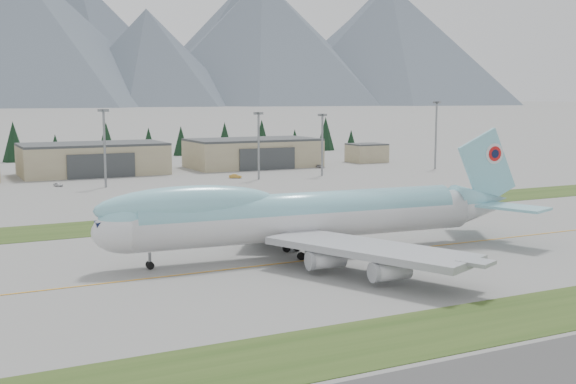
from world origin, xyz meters
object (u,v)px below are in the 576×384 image
hangar_center (93,159)px  service_vehicle_a (58,186)px  hangar_right (253,153)px  boeing_747_freighter (303,215)px  service_vehicle_b (235,178)px  service_vehicle_c (320,168)px

hangar_center → service_vehicle_a: size_ratio=13.44×
hangar_center → hangar_right: size_ratio=1.00×
service_vehicle_a → boeing_747_freighter: bearing=-103.9°
boeing_747_freighter → service_vehicle_b: size_ratio=19.26×
hangar_right → service_vehicle_a: bearing=-158.6°
service_vehicle_a → service_vehicle_c: size_ratio=0.89×
hangar_center → hangar_right: same height
hangar_center → service_vehicle_a: hangar_center is taller
boeing_747_freighter → service_vehicle_c: (75.79, 130.56, -6.86)m
hangar_center → service_vehicle_c: bearing=-10.8°
hangar_center → service_vehicle_c: (80.87, -15.41, -5.39)m
hangar_center → service_vehicle_a: 34.60m
service_vehicle_b → service_vehicle_a: bearing=119.1°
service_vehicle_a → service_vehicle_c: 98.44m
service_vehicle_a → hangar_center: bearing=36.7°
hangar_center → service_vehicle_a: (-16.49, -29.93, -5.39)m
boeing_747_freighter → hangar_center: boeing_747_freighter is taller
hangar_right → service_vehicle_c: (20.87, -15.41, -5.39)m
service_vehicle_b → service_vehicle_c: (41.81, 17.73, 0.00)m
boeing_747_freighter → service_vehicle_b: (33.98, 112.83, -6.86)m
hangar_center → hangar_right: (60.00, 0.00, 0.00)m
hangar_center → service_vehicle_b: (39.06, -33.13, -5.39)m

